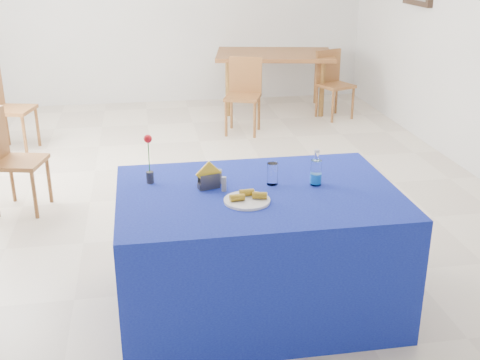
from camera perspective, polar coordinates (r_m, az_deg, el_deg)
name	(u,v)px	position (r m, az deg, el deg)	size (l,w,h in m)	color
floor	(218,194)	(5.36, -2.14, -1.31)	(7.00, 7.00, 0.00)	beige
plate	(247,201)	(3.28, 0.67, -1.96)	(0.26, 0.26, 0.01)	silver
drinking_glass	(272,174)	(3.50, 3.09, 0.59)	(0.07, 0.07, 0.13)	white
salt_shaker	(224,184)	(3.41, -1.53, -0.38)	(0.03, 0.03, 0.09)	gray
pepper_shaker	(219,176)	(3.52, -1.97, 0.34)	(0.03, 0.03, 0.09)	slate
blue_table	(257,250)	(3.59, 1.65, -6.62)	(1.60, 1.10, 0.76)	navy
water_bottle	(316,173)	(3.52, 7.21, 0.64)	(0.07, 0.07, 0.21)	white
napkin_holder	(209,180)	(3.45, -2.99, -0.01)	(0.15, 0.08, 0.16)	#353439
rose_vase	(149,160)	(3.53, -8.62, 1.88)	(0.05, 0.05, 0.30)	#27282D
oak_table	(275,59)	(8.04, 3.29, 11.41)	(1.66, 1.23, 0.76)	brown
chair_bg_left	(244,90)	(7.06, 0.38, 8.57)	(0.49, 0.49, 0.87)	brown
chair_bg_right	(332,79)	(7.78, 8.71, 9.44)	(0.49, 0.49, 0.84)	brown
chair_win_a	(9,154)	(5.22, -21.06, 2.33)	(0.46, 0.46, 0.85)	brown
chair_win_b	(4,103)	(6.82, -21.48, 6.82)	(0.49, 0.49, 0.91)	brown
banana_pieces	(248,195)	(3.28, 0.77, -1.44)	(0.21, 0.11, 0.04)	yellow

